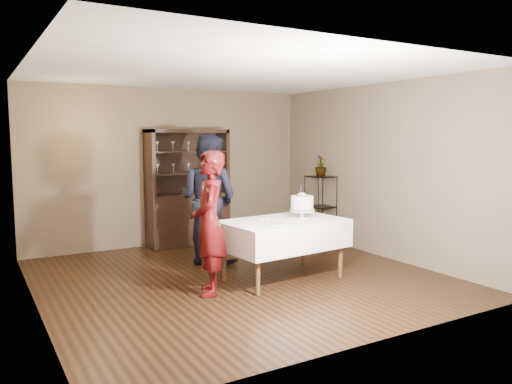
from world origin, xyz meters
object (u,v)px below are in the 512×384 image
man (208,199)px  potted_plant (321,165)px  cake_table (283,234)px  cake (302,204)px  woman (209,223)px  china_hutch (188,207)px  plant_etagere (320,206)px

man → potted_plant: man is taller
potted_plant → man: bearing=-172.1°
man → cake_table: bearing=167.1°
cake → potted_plant: potted_plant is taller
cake_table → cake: cake is taller
potted_plant → woman: bearing=-150.4°
china_hutch → plant_etagere: (2.08, -1.05, -0.01)m
plant_etagere → man: bearing=-172.8°
china_hutch → cake: bearing=-77.4°
woman → potted_plant: (2.93, 1.66, 0.52)m
plant_etagere → woman: (-2.91, -1.63, 0.21)m
cake → potted_plant: (1.52, 1.57, 0.40)m
woman → cake: 1.42m
cake_table → potted_plant: (1.83, 1.60, 0.77)m
plant_etagere → cake: 2.17m
cake_table → cake: (0.31, 0.03, 0.37)m
china_hutch → plant_etagere: china_hutch is taller
cake → cake_table: bearing=-175.3°
man → plant_etagere: bearing=-116.8°
cake_table → woman: bearing=-176.6°
china_hutch → potted_plant: china_hutch is taller
china_hutch → plant_etagere: bearing=-26.8°
woman → potted_plant: bearing=142.9°
cake_table → potted_plant: 2.55m
plant_etagere → potted_plant: bearing=58.5°
plant_etagere → cake: bearing=-134.3°
china_hutch → man: bearing=-99.5°
china_hutch → cake_table: (0.27, -2.62, -0.06)m
china_hutch → woman: china_hutch is taller
plant_etagere → potted_plant: 0.72m
china_hutch → cake: china_hutch is taller
plant_etagere → man: (-2.30, -0.29, 0.31)m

